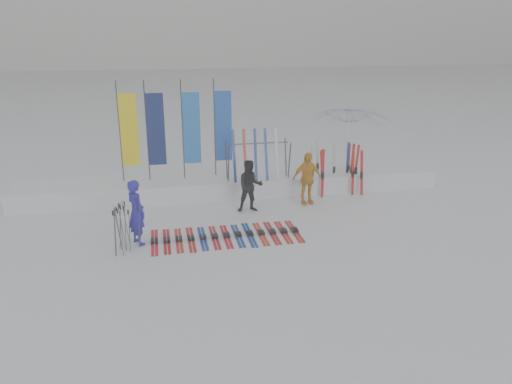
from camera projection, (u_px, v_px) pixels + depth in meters
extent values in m
plane|color=white|center=(261.00, 250.00, 12.57)|extent=(120.00, 120.00, 0.00)
cube|color=white|center=(233.00, 185.00, 16.76)|extent=(14.00, 1.60, 0.60)
imported|color=#1C1BA0|center=(136.00, 212.00, 12.67)|extent=(0.67, 0.75, 1.72)
imported|color=black|center=(250.00, 186.00, 14.98)|extent=(0.79, 0.63, 1.59)
imported|color=orange|center=(307.00, 178.00, 15.63)|extent=(1.03, 0.56, 1.66)
imported|color=white|center=(348.00, 143.00, 18.18)|extent=(3.25, 3.30, 2.69)
cube|color=red|center=(154.00, 241.00, 12.97)|extent=(0.17, 1.70, 0.07)
cube|color=red|center=(167.00, 240.00, 13.03)|extent=(0.17, 1.65, 0.07)
cube|color=red|center=(179.00, 239.00, 13.09)|extent=(0.17, 1.61, 0.07)
cube|color=red|center=(191.00, 238.00, 13.15)|extent=(0.17, 1.66, 0.07)
cube|color=navy|center=(203.00, 238.00, 13.20)|extent=(0.17, 1.58, 0.07)
cube|color=#B20E17|center=(215.00, 237.00, 13.26)|extent=(0.17, 1.58, 0.07)
cube|color=red|center=(226.00, 236.00, 13.32)|extent=(0.17, 1.59, 0.07)
cube|color=navy|center=(238.00, 235.00, 13.38)|extent=(0.17, 1.57, 0.07)
cube|color=navy|center=(249.00, 234.00, 13.44)|extent=(0.17, 1.68, 0.07)
cube|color=red|center=(261.00, 233.00, 13.50)|extent=(0.17, 1.62, 0.07)
cube|color=#B30E13|center=(272.00, 232.00, 13.55)|extent=(0.17, 1.61, 0.07)
cube|color=red|center=(283.00, 231.00, 13.61)|extent=(0.17, 1.58, 0.07)
cube|color=#AE1A0D|center=(294.00, 230.00, 13.67)|extent=(0.17, 1.58, 0.07)
cylinder|color=#595B60|center=(125.00, 228.00, 12.38)|extent=(0.05, 0.14, 1.18)
cylinder|color=#595B60|center=(115.00, 233.00, 12.05)|extent=(0.06, 0.08, 1.19)
cylinder|color=#595B60|center=(115.00, 233.00, 12.01)|extent=(0.07, 0.05, 1.21)
cylinder|color=#595B60|center=(122.00, 227.00, 12.38)|extent=(0.12, 0.04, 1.22)
cylinder|color=#595B60|center=(118.00, 228.00, 12.33)|extent=(0.11, 0.15, 1.18)
cylinder|color=#595B60|center=(121.00, 224.00, 12.61)|extent=(0.04, 0.09, 1.18)
cylinder|color=#595B60|center=(119.00, 232.00, 12.02)|extent=(0.12, 0.05, 1.25)
cylinder|color=#595B60|center=(120.00, 226.00, 12.43)|extent=(0.12, 0.05, 1.21)
cylinder|color=#595B60|center=(126.00, 224.00, 12.57)|extent=(0.13, 0.04, 1.24)
cylinder|color=#595B60|center=(139.00, 228.00, 12.44)|extent=(0.11, 0.13, 1.15)
cylinder|color=#595B60|center=(130.00, 231.00, 12.21)|extent=(0.07, 0.15, 1.15)
cylinder|color=#383A3F|center=(120.00, 132.00, 15.70)|extent=(0.04, 0.04, 3.20)
cube|color=yellow|center=(129.00, 130.00, 15.74)|extent=(0.55, 0.03, 2.30)
cylinder|color=#383A3F|center=(147.00, 132.00, 15.77)|extent=(0.04, 0.04, 3.20)
cube|color=navy|center=(156.00, 130.00, 15.81)|extent=(0.55, 0.03, 2.30)
cylinder|color=#383A3F|center=(183.00, 130.00, 15.96)|extent=(0.04, 0.04, 3.20)
cube|color=blue|center=(192.00, 128.00, 16.00)|extent=(0.55, 0.03, 2.30)
cylinder|color=#383A3F|center=(215.00, 128.00, 16.32)|extent=(0.04, 0.04, 3.20)
cube|color=blue|center=(223.00, 126.00, 16.36)|extent=(0.55, 0.03, 2.30)
cylinder|color=#383A3F|center=(229.00, 163.00, 15.83)|extent=(0.04, 0.30, 1.23)
cylinder|color=#383A3F|center=(226.00, 160.00, 16.29)|extent=(0.04, 0.30, 1.23)
cylinder|color=#383A3F|center=(289.00, 160.00, 16.20)|extent=(0.04, 0.30, 1.23)
cylinder|color=#383A3F|center=(286.00, 157.00, 16.66)|extent=(0.04, 0.30, 1.23)
cylinder|color=#383A3F|center=(258.00, 143.00, 16.07)|extent=(2.00, 0.04, 0.04)
cube|color=red|center=(348.00, 166.00, 17.34)|extent=(0.09, 0.03, 1.51)
cube|color=red|center=(322.00, 172.00, 16.62)|extent=(0.09, 0.03, 1.49)
cube|color=red|center=(322.00, 170.00, 16.87)|extent=(0.09, 0.03, 1.46)
cube|color=red|center=(352.00, 167.00, 16.94)|extent=(0.09, 0.02, 1.62)
cube|color=silver|center=(318.00, 164.00, 17.32)|extent=(0.09, 0.03, 1.65)
cube|color=red|center=(356.00, 168.00, 16.85)|extent=(0.09, 0.04, 1.62)
cube|color=silver|center=(334.00, 167.00, 16.91)|extent=(0.09, 0.04, 1.64)
cube|color=navy|center=(347.00, 166.00, 16.99)|extent=(0.09, 0.04, 1.68)
cube|color=red|center=(323.00, 174.00, 16.27)|extent=(0.09, 0.03, 1.59)
cube|color=red|center=(353.00, 171.00, 16.44)|extent=(0.09, 0.03, 1.64)
cube|color=red|center=(362.00, 173.00, 16.49)|extent=(0.09, 0.05, 1.52)
cube|color=silver|center=(312.00, 170.00, 16.49)|extent=(0.09, 0.05, 1.68)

